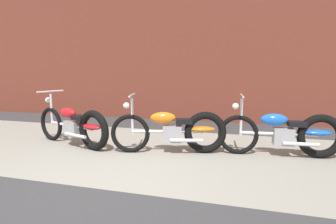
{
  "coord_description": "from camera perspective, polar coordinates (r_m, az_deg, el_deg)",
  "views": [
    {
      "loc": [
        1.78,
        -2.93,
        1.43
      ],
      "look_at": [
        0.49,
        1.52,
        0.75
      ],
      "focal_mm": 30.52,
      "sensor_mm": 36.0,
      "label": 1
    }
  ],
  "objects": [
    {
      "name": "ground_plane",
      "position": [
        3.71,
        -14.47,
        -14.57
      ],
      "size": [
        80.0,
        80.0,
        0.0
      ],
      "primitive_type": "plane",
      "color": "#38383A"
    },
    {
      "name": "sidewalk_slab",
      "position": [
        5.21,
        -4.58,
        -7.6
      ],
      "size": [
        36.0,
        3.5,
        0.01
      ],
      "primitive_type": "cube",
      "color": "gray",
      "rests_on": "ground"
    },
    {
      "name": "brick_building_wall",
      "position": [
        8.37,
        3.86,
        14.54
      ],
      "size": [
        36.0,
        0.5,
        4.67
      ],
      "primitive_type": "cube",
      "color": "brown",
      "rests_on": "ground"
    },
    {
      "name": "motorcycle_red",
      "position": [
        5.65,
        -17.9,
        -2.59
      ],
      "size": [
        1.93,
        0.87,
        1.03
      ],
      "rotation": [
        0.0,
        0.0,
        2.81
      ],
      "color": "black",
      "rests_on": "ground"
    },
    {
      "name": "motorcycle_orange",
      "position": [
        4.94,
        1.76,
        -3.71
      ],
      "size": [
        1.97,
        0.76,
        1.03
      ],
      "rotation": [
        0.0,
        0.0,
        3.4
      ],
      "color": "black",
      "rests_on": "ground"
    },
    {
      "name": "motorcycle_blue",
      "position": [
        5.13,
        22.91,
        -3.93
      ],
      "size": [
        2.01,
        0.58,
        1.03
      ],
      "rotation": [
        0.0,
        0.0,
        3.24
      ],
      "color": "black",
      "rests_on": "ground"
    }
  ]
}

